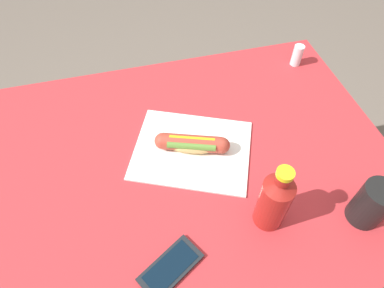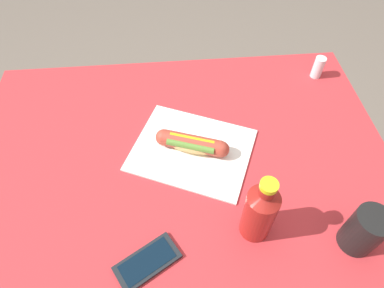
# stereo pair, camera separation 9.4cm
# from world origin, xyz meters

# --- Properties ---
(ground_plane) EXTENTS (6.00, 6.00, 0.00)m
(ground_plane) POSITION_xyz_m (0.00, 0.00, 0.00)
(ground_plane) COLOR #6B6056
(ground_plane) RESTS_ON ground
(dining_table) EXTENTS (1.21, 0.89, 0.78)m
(dining_table) POSITION_xyz_m (0.00, 0.00, 0.64)
(dining_table) COLOR brown
(dining_table) RESTS_ON ground
(paper_wrapper) EXTENTS (0.41, 0.38, 0.01)m
(paper_wrapper) POSITION_xyz_m (-0.03, -0.03, 0.78)
(paper_wrapper) COLOR white
(paper_wrapper) RESTS_ON dining_table
(hot_dog) EXTENTS (0.21, 0.11, 0.05)m
(hot_dog) POSITION_xyz_m (-0.03, -0.03, 0.81)
(hot_dog) COLOR #DBB26B
(hot_dog) RESTS_ON paper_wrapper
(cell_phone) EXTENTS (0.16, 0.14, 0.01)m
(cell_phone) POSITION_xyz_m (0.10, 0.29, 0.78)
(cell_phone) COLOR black
(cell_phone) RESTS_ON dining_table
(soda_bottle) EXTENTS (0.07, 0.07, 0.21)m
(soda_bottle) POSITION_xyz_m (-0.16, 0.22, 0.87)
(soda_bottle) COLOR maroon
(soda_bottle) RESTS_ON dining_table
(drinking_cup) EXTENTS (0.08, 0.08, 0.13)m
(drinking_cup) POSITION_xyz_m (-0.40, 0.28, 0.84)
(drinking_cup) COLOR black
(drinking_cup) RESTS_ON dining_table
(salt_shaker) EXTENTS (0.04, 0.04, 0.08)m
(salt_shaker) POSITION_xyz_m (-0.49, -0.32, 0.81)
(salt_shaker) COLOR silver
(salt_shaker) RESTS_ON dining_table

